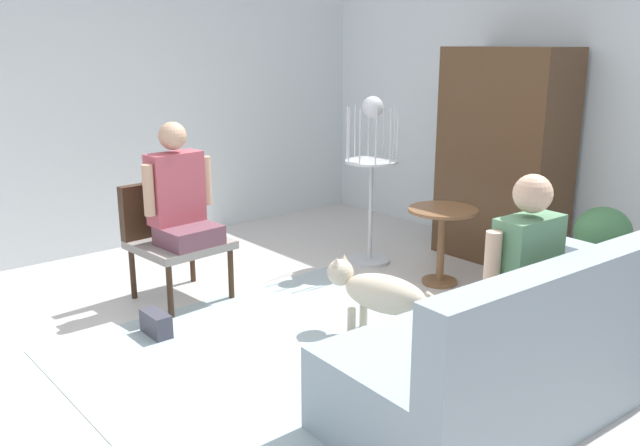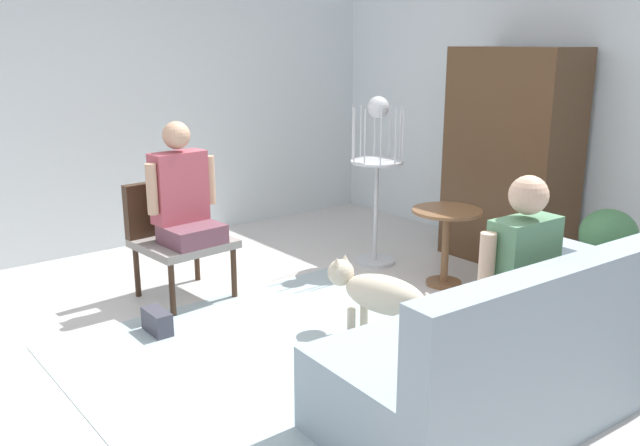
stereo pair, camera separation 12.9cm
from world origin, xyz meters
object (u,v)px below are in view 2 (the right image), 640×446
Objects in this scene: person_on_couch at (515,270)px; round_end_table at (446,232)px; armoire_cabinet at (511,157)px; handbag at (157,322)px; couch at (519,355)px; potted_plant at (607,247)px; dog at (379,293)px; bird_cage_stand at (377,169)px; armchair at (175,229)px; person_on_armchair at (183,194)px.

round_end_table is (-1.48, 1.18, -0.34)m from person_on_couch.
handbag is at bearing -98.61° from armoire_cabinet.
armoire_cabinet is (-0.10, 0.92, 0.49)m from round_end_table.
round_end_table is at bearing -83.84° from armoire_cabinet.
couch reaches higher than round_end_table.
dog is at bearing -112.19° from potted_plant.
couch is 1.91m from round_end_table.
round_end_table is 1.05m from armoire_cabinet.
armoire_cabinet reaches higher than round_end_table.
person_on_couch reaches higher than couch.
potted_plant is (-0.45, 1.65, 0.16)m from couch.
person_on_couch is 1.16m from dog.
armchair is at bearing -103.78° from bird_cage_stand.
round_end_table is 2.41× the size of handbag.
armoire_cabinet is at bearing 128.03° from couch.
armoire_cabinet is at bearing 96.16° from round_end_table.
armoire_cabinet is (0.94, 2.68, 0.12)m from person_on_armchair.
potted_plant is 0.41× the size of armoire_cabinet.
bird_cage_stand is at bearing 154.29° from couch.
bird_cage_stand is (-2.28, 1.10, 0.52)m from couch.
person_on_couch reaches higher than round_end_table.
potted_plant is 2.92× the size of handbag.
person_on_armchair is at bearing -99.21° from bird_cage_stand.
person_on_couch is 1.93m from round_end_table.
bird_cage_stand is at bearing 76.22° from armchair.
person_on_armchair is 1.42× the size of round_end_table.
armchair is 1.80m from bird_cage_stand.
couch is 0.47m from person_on_couch.
armoire_cabinet is (-0.51, 2.04, 0.61)m from dog.
handbag is at bearing -131.78° from dog.
potted_plant reaches higher than round_end_table.
person_on_armchair reaches higher than armchair.
potted_plant reaches higher than dog.
armoire_cabinet is at bearing 81.39° from handbag.
bird_cage_stand is 1.92× the size of potted_plant.
potted_plant is at bearing 24.71° from round_end_table.
person_on_couch is 1.32× the size of round_end_table.
couch is at bearing -74.80° from potted_plant.
armoire_cabinet reaches higher than armchair.
person_on_couch is 1.75m from potted_plant.
round_end_table is 1.18m from potted_plant.
dog is at bearing 22.14° from armchair.
potted_plant is (2.25, 2.26, -0.04)m from armchair.
couch is 1.11m from dog.
round_end_table reaches higher than handbag.
handbag is at bearing -85.17° from bird_cage_stand.
armoire_cabinet is (0.66, 0.97, 0.09)m from bird_cage_stand.
person_on_armchair is at bearing -133.11° from potted_plant.
person_on_couch is 1.09× the size of potted_plant.
person_on_couch is 2.58m from person_on_armchair.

